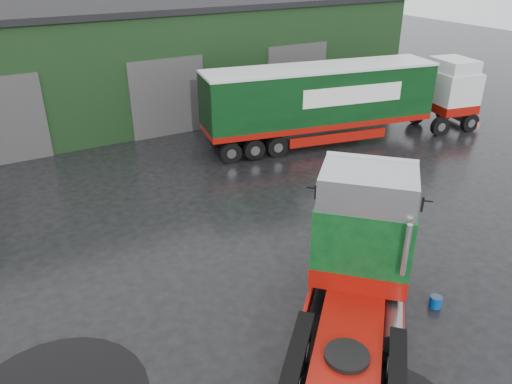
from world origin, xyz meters
TOP-DOWN VIEW (x-y plane):
  - ground at (0.00, 0.00)m, footprint 100.00×100.00m
  - warehouse at (2.00, 20.00)m, footprint 32.40×12.40m
  - hero_tractor at (0.33, -3.00)m, footprint 6.66×6.68m
  - lorry_right at (8.00, 9.00)m, footprint 15.19×5.34m
  - wash_bucket at (3.27, -3.11)m, footprint 0.41×0.41m
  - tree_back_b at (10.00, 30.00)m, footprint 4.40×4.40m
  - puddle_1 at (6.81, 4.33)m, footprint 2.34×2.34m

SIDE VIEW (x-z plane):
  - ground at x=0.00m, z-range 0.00..0.00m
  - puddle_1 at x=6.81m, z-range 0.00..0.01m
  - wash_bucket at x=3.27m, z-range 0.00..0.32m
  - lorry_right at x=8.00m, z-range 0.00..3.93m
  - hero_tractor at x=0.33m, z-range 0.00..4.11m
  - warehouse at x=2.00m, z-range 0.01..6.31m
  - tree_back_b at x=10.00m, z-range 0.00..7.50m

